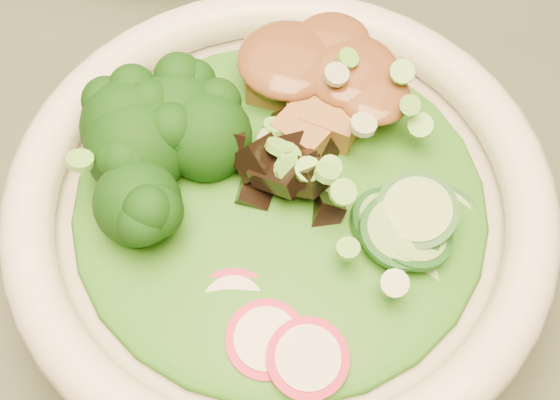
% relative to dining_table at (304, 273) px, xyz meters
% --- Properties ---
extents(dining_table, '(1.20, 0.80, 0.75)m').
position_rel_dining_table_xyz_m(dining_table, '(0.00, 0.00, 0.00)').
color(dining_table, black).
rests_on(dining_table, ground).
extents(salad_bowl, '(0.29, 0.29, 0.08)m').
position_rel_dining_table_xyz_m(salad_bowl, '(-0.00, -0.04, 0.16)').
color(salad_bowl, white).
rests_on(salad_bowl, dining_table).
extents(lettuce_bed, '(0.22, 0.22, 0.03)m').
position_rel_dining_table_xyz_m(lettuce_bed, '(-0.00, -0.04, 0.18)').
color(lettuce_bed, '#225D13').
rests_on(lettuce_bed, salad_bowl).
extents(broccoli_florets, '(0.10, 0.10, 0.05)m').
position_rel_dining_table_xyz_m(broccoli_florets, '(-0.07, -0.06, 0.19)').
color(broccoli_florets, black).
rests_on(broccoli_florets, salad_bowl).
extents(radish_slices, '(0.12, 0.08, 0.02)m').
position_rel_dining_table_xyz_m(radish_slices, '(0.01, -0.11, 0.18)').
color(radish_slices, '#B60E38').
rests_on(radish_slices, salad_bowl).
extents(cucumber_slices, '(0.09, 0.09, 0.04)m').
position_rel_dining_table_xyz_m(cucumber_slices, '(0.07, -0.03, 0.19)').
color(cucumber_slices, '#92CD72').
rests_on(cucumber_slices, salad_bowl).
extents(mushroom_heap, '(0.09, 0.09, 0.04)m').
position_rel_dining_table_xyz_m(mushroom_heap, '(-0.00, -0.03, 0.19)').
color(mushroom_heap, black).
rests_on(mushroom_heap, salad_bowl).
extents(tofu_cubes, '(0.11, 0.09, 0.04)m').
position_rel_dining_table_xyz_m(tofu_cubes, '(-0.01, 0.02, 0.19)').
color(tofu_cubes, brown).
rests_on(tofu_cubes, salad_bowl).
extents(peanut_sauce, '(0.07, 0.06, 0.02)m').
position_rel_dining_table_xyz_m(peanut_sauce, '(-0.01, 0.02, 0.20)').
color(peanut_sauce, brown).
rests_on(peanut_sauce, tofu_cubes).
extents(scallion_garnish, '(0.20, 0.20, 0.03)m').
position_rel_dining_table_xyz_m(scallion_garnish, '(-0.00, -0.04, 0.20)').
color(scallion_garnish, '#65BB42').
rests_on(scallion_garnish, salad_bowl).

